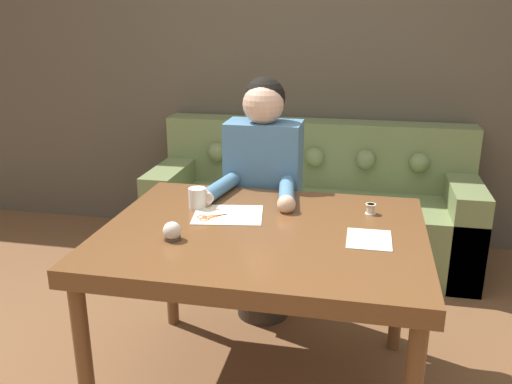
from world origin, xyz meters
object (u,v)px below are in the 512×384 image
person (263,203)px  couch (311,210)px  dining_table (263,246)px  mug (198,198)px  pin_cushion (172,232)px  scissors (216,216)px  thread_spool (371,209)px

person → couch: bearing=78.7°
dining_table → mug: mug is taller
couch → pin_cushion: couch is taller
person → scissors: bearing=-100.5°
couch → thread_spool: couch is taller
scissors → pin_cushion: (-0.09, -0.26, 0.03)m
couch → person: (-0.17, -0.84, 0.33)m
couch → person: 0.92m
mug → pin_cushion: (0.01, -0.36, -0.01)m
thread_spool → pin_cushion: bearing=-149.2°
mug → pin_cushion: size_ratio=1.58×
couch → mug: (-0.37, -1.28, 0.49)m
dining_table → couch: size_ratio=0.61×
dining_table → mug: size_ratio=11.18×
mug → dining_table: bearing=-29.1°
couch → pin_cushion: 1.74m
couch → pin_cushion: bearing=-102.4°
couch → mug: bearing=-106.2°
pin_cushion → thread_spool: bearing=30.8°
mug → pin_cushion: bearing=-88.0°
couch → pin_cushion: (-0.36, -1.64, 0.48)m
mug → thread_spool: bearing=5.8°
mug → thread_spool: 0.74m
thread_spool → couch: bearing=106.9°
dining_table → thread_spool: 0.49m
person → scissors: person is taller
dining_table → couch: 1.51m
dining_table → person: 0.64m
person → pin_cushion: 0.83m
person → scissors: (-0.10, -0.53, 0.12)m
scissors → mug: mug is taller
dining_table → couch: (0.05, 1.46, -0.37)m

